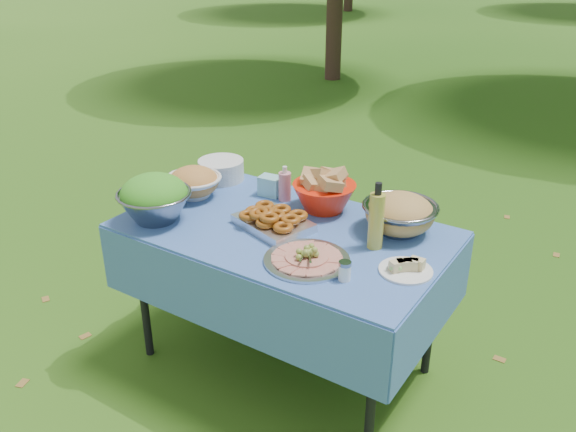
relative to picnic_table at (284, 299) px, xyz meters
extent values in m
plane|color=#143D0B|center=(0.00, 0.00, -0.38)|extent=(80.00, 80.00, 0.00)
cube|color=#78A8E6|center=(0.00, 0.00, 0.00)|extent=(1.46, 0.86, 0.76)
cylinder|color=silver|center=(-0.60, 0.30, 0.43)|extent=(0.32, 0.32, 0.11)
cube|color=#86CAD0|center=(-0.26, 0.27, 0.43)|extent=(0.12, 0.09, 0.10)
cylinder|color=#D67E8C|center=(-0.17, 0.26, 0.47)|extent=(0.06, 0.06, 0.18)
cube|color=silver|center=(-0.05, -0.02, 0.42)|extent=(0.39, 0.33, 0.08)
cylinder|color=#B8BBC0|center=(0.24, -0.20, 0.42)|extent=(0.46, 0.46, 0.08)
cylinder|color=gold|center=(0.42, 0.06, 0.53)|extent=(0.07, 0.07, 0.30)
cylinder|color=silver|center=(0.61, -0.06, 0.41)|extent=(0.24, 0.24, 0.06)
cylinder|color=white|center=(0.44, -0.24, 0.42)|extent=(0.06, 0.06, 0.08)
camera|label=1|loc=(1.35, -2.04, 1.63)|focal=38.00mm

